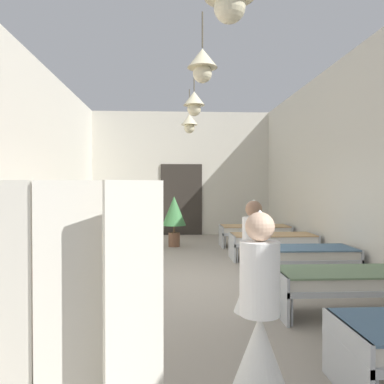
{
  "coord_description": "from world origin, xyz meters",
  "views": [
    {
      "loc": [
        -0.35,
        -6.78,
        1.67
      ],
      "look_at": [
        0.0,
        -0.25,
        1.56
      ],
      "focal_mm": 36.43,
      "sensor_mm": 36.0,
      "label": 1
    }
  ],
  "objects_px": {
    "bed_left_row_4": "(112,231)",
    "privacy_screen": "(67,317)",
    "nurse_mid_aisle": "(141,262)",
    "bed_right_row_2": "(301,255)",
    "bed_right_row_3": "(273,240)",
    "bed_left_row_1": "(42,285)",
    "potted_plant": "(174,214)",
    "bed_right_row_1": "(350,281)",
    "nurse_far_aisle": "(254,272)",
    "nurse_near_aisle": "(260,337)",
    "bed_right_row_4": "(255,230)",
    "bed_left_row_3": "(99,241)",
    "bed_left_row_2": "(78,257)"
  },
  "relations": [
    {
      "from": "bed_left_row_2",
      "to": "nurse_near_aisle",
      "type": "relative_size",
      "value": 1.28
    },
    {
      "from": "bed_right_row_4",
      "to": "potted_plant",
      "type": "relative_size",
      "value": 1.38
    },
    {
      "from": "bed_left_row_1",
      "to": "privacy_screen",
      "type": "bearing_deg",
      "value": -68.67
    },
    {
      "from": "bed_left_row_4",
      "to": "nurse_far_aisle",
      "type": "distance_m",
      "value": 6.13
    },
    {
      "from": "bed_right_row_3",
      "to": "nurse_mid_aisle",
      "type": "relative_size",
      "value": 1.28
    },
    {
      "from": "bed_left_row_4",
      "to": "nurse_near_aisle",
      "type": "height_order",
      "value": "nurse_near_aisle"
    },
    {
      "from": "bed_right_row_4",
      "to": "privacy_screen",
      "type": "xyz_separation_m",
      "value": [
        -2.95,
        -8.13,
        0.41
      ]
    },
    {
      "from": "bed_left_row_4",
      "to": "nurse_far_aisle",
      "type": "bearing_deg",
      "value": -64.03
    },
    {
      "from": "bed_left_row_4",
      "to": "privacy_screen",
      "type": "height_order",
      "value": "privacy_screen"
    },
    {
      "from": "bed_right_row_2",
      "to": "nurse_mid_aisle",
      "type": "bearing_deg",
      "value": -160.94
    },
    {
      "from": "nurse_near_aisle",
      "to": "privacy_screen",
      "type": "xyz_separation_m",
      "value": [
        -1.31,
        -0.42,
        0.32
      ]
    },
    {
      "from": "bed_left_row_3",
      "to": "bed_right_row_4",
      "type": "height_order",
      "value": "same"
    },
    {
      "from": "bed_left_row_1",
      "to": "bed_right_row_1",
      "type": "distance_m",
      "value": 3.9
    },
    {
      "from": "nurse_far_aisle",
      "to": "bed_right_row_3",
      "type": "bearing_deg",
      "value": -44.78
    },
    {
      "from": "bed_right_row_3",
      "to": "bed_right_row_4",
      "type": "height_order",
      "value": "same"
    },
    {
      "from": "bed_right_row_1",
      "to": "nurse_near_aisle",
      "type": "distance_m",
      "value": 2.6
    },
    {
      "from": "bed_right_row_2",
      "to": "nurse_far_aisle",
      "type": "relative_size",
      "value": 1.28
    },
    {
      "from": "bed_right_row_1",
      "to": "privacy_screen",
      "type": "relative_size",
      "value": 1.12
    },
    {
      "from": "bed_left_row_1",
      "to": "bed_right_row_3",
      "type": "bearing_deg",
      "value": 44.27
    },
    {
      "from": "bed_left_row_1",
      "to": "bed_left_row_4",
      "type": "xyz_separation_m",
      "value": [
        0.0,
        5.7,
        0.0
      ]
    },
    {
      "from": "nurse_near_aisle",
      "to": "privacy_screen",
      "type": "height_order",
      "value": "privacy_screen"
    },
    {
      "from": "nurse_mid_aisle",
      "to": "bed_right_row_2",
      "type": "bearing_deg",
      "value": 63.18
    },
    {
      "from": "bed_left_row_1",
      "to": "nurse_near_aisle",
      "type": "height_order",
      "value": "nurse_near_aisle"
    },
    {
      "from": "bed_right_row_1",
      "to": "bed_left_row_3",
      "type": "xyz_separation_m",
      "value": [
        -3.9,
        3.8,
        0.0
      ]
    },
    {
      "from": "nurse_near_aisle",
      "to": "nurse_far_aisle",
      "type": "bearing_deg",
      "value": -6.33
    },
    {
      "from": "bed_right_row_2",
      "to": "nurse_near_aisle",
      "type": "distance_m",
      "value": 4.24
    },
    {
      "from": "bed_right_row_1",
      "to": "bed_left_row_4",
      "type": "relative_size",
      "value": 1.0
    },
    {
      "from": "bed_left_row_1",
      "to": "potted_plant",
      "type": "relative_size",
      "value": 1.38
    },
    {
      "from": "bed_left_row_3",
      "to": "bed_left_row_2",
      "type": "bearing_deg",
      "value": -90.0
    },
    {
      "from": "bed_left_row_1",
      "to": "bed_right_row_1",
      "type": "xyz_separation_m",
      "value": [
        3.9,
        0.0,
        0.0
      ]
    },
    {
      "from": "bed_right_row_1",
      "to": "bed_left_row_4",
      "type": "distance_m",
      "value": 6.91
    },
    {
      "from": "bed_right_row_2",
      "to": "bed_left_row_3",
      "type": "height_order",
      "value": "same"
    },
    {
      "from": "bed_left_row_3",
      "to": "privacy_screen",
      "type": "distance_m",
      "value": 6.32
    },
    {
      "from": "nurse_near_aisle",
      "to": "nurse_mid_aisle",
      "type": "height_order",
      "value": "same"
    },
    {
      "from": "bed_left_row_4",
      "to": "nurse_mid_aisle",
      "type": "xyz_separation_m",
      "value": [
        1.15,
        -4.75,
        0.09
      ]
    },
    {
      "from": "bed_left_row_3",
      "to": "nurse_far_aisle",
      "type": "height_order",
      "value": "nurse_far_aisle"
    },
    {
      "from": "bed_right_row_1",
      "to": "privacy_screen",
      "type": "bearing_deg",
      "value": -140.48
    },
    {
      "from": "bed_left_row_1",
      "to": "potted_plant",
      "type": "distance_m",
      "value": 6.03
    },
    {
      "from": "bed_right_row_4",
      "to": "nurse_far_aisle",
      "type": "height_order",
      "value": "nurse_far_aisle"
    },
    {
      "from": "bed_right_row_4",
      "to": "bed_left_row_4",
      "type": "bearing_deg",
      "value": 180.0
    },
    {
      "from": "bed_left_row_1",
      "to": "nurse_near_aisle",
      "type": "bearing_deg",
      "value": -41.73
    },
    {
      "from": "bed_right_row_4",
      "to": "nurse_mid_aisle",
      "type": "bearing_deg",
      "value": -120.07
    },
    {
      "from": "nurse_far_aisle",
      "to": "potted_plant",
      "type": "distance_m",
      "value": 5.68
    },
    {
      "from": "bed_left_row_1",
      "to": "nurse_mid_aisle",
      "type": "bearing_deg",
      "value": 39.6
    },
    {
      "from": "privacy_screen",
      "to": "bed_left_row_4",
      "type": "bearing_deg",
      "value": 76.69
    },
    {
      "from": "nurse_near_aisle",
      "to": "potted_plant",
      "type": "bearing_deg",
      "value": 8.87
    },
    {
      "from": "bed_right_row_3",
      "to": "bed_left_row_4",
      "type": "bearing_deg",
      "value": 154.02
    },
    {
      "from": "nurse_mid_aisle",
      "to": "nurse_far_aisle",
      "type": "distance_m",
      "value": 1.72
    },
    {
      "from": "bed_left_row_1",
      "to": "bed_right_row_3",
      "type": "xyz_separation_m",
      "value": [
        3.9,
        3.8,
        0.0
      ]
    },
    {
      "from": "nurse_mid_aisle",
      "to": "nurse_far_aisle",
      "type": "xyz_separation_m",
      "value": [
        1.54,
        -0.76,
        0.0
      ]
    }
  ]
}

